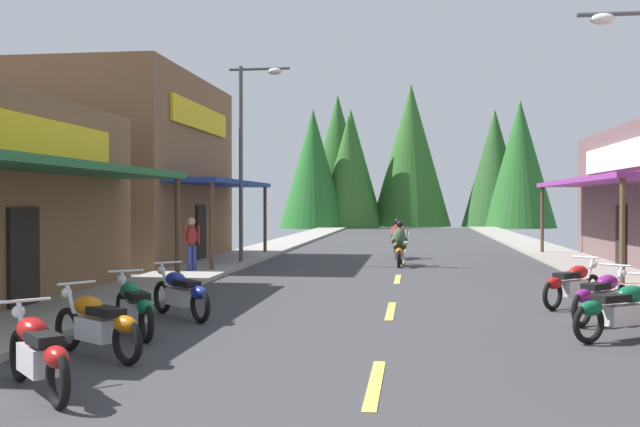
% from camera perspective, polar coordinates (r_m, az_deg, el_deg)
% --- Properties ---
extents(ground, '(10.26, 75.98, 0.10)m').
position_cam_1_polar(ground, '(24.34, 6.39, -4.40)').
color(ground, '#38383A').
extents(sidewalk_left, '(2.22, 75.98, 0.12)m').
position_cam_1_polar(sidewalk_left, '(25.23, -7.96, -3.96)').
color(sidewalk_left, '#9E9991').
rests_on(sidewalk_left, ground).
extents(sidewalk_right, '(2.22, 75.98, 0.12)m').
position_cam_1_polar(sidewalk_right, '(25.00, 20.87, -4.06)').
color(sidewalk_right, gray).
rests_on(sidewalk_right, ground).
extents(centerline_dashes, '(0.16, 51.10, 0.01)m').
position_cam_1_polar(centerline_dashes, '(27.16, 6.50, -3.73)').
color(centerline_dashes, '#E0C64C').
rests_on(centerline_dashes, ground).
extents(storefront_left_far, '(9.74, 9.32, 6.78)m').
position_cam_1_polar(storefront_left_far, '(28.13, -17.24, 3.29)').
color(storefront_left_far, brown).
rests_on(storefront_left_far, ground).
extents(streetlamp_left, '(2.13, 0.30, 6.92)m').
position_cam_1_polar(streetlamp_left, '(25.17, -5.64, 6.01)').
color(streetlamp_left, '#474C51').
rests_on(streetlamp_left, ground).
extents(motorcycle_parked_right_3, '(1.83, 1.29, 1.04)m').
position_cam_1_polar(motorcycle_parked_right_3, '(12.49, 22.82, -7.03)').
color(motorcycle_parked_right_3, black).
rests_on(motorcycle_parked_right_3, ground).
extents(motorcycle_parked_right_4, '(1.46, 1.69, 1.04)m').
position_cam_1_polar(motorcycle_parked_right_4, '(14.12, 21.45, -6.11)').
color(motorcycle_parked_right_4, black).
rests_on(motorcycle_parked_right_4, ground).
extents(motorcycle_parked_right_5, '(1.55, 1.62, 1.04)m').
position_cam_1_polar(motorcycle_parked_right_5, '(15.96, 19.42, -5.29)').
color(motorcycle_parked_right_5, black).
rests_on(motorcycle_parked_right_5, ground).
extents(motorcycle_parked_left_1, '(1.58, 1.59, 1.04)m').
position_cam_1_polar(motorcycle_parked_left_1, '(8.92, -21.50, -10.21)').
color(motorcycle_parked_left_1, black).
rests_on(motorcycle_parked_left_1, ground).
extents(motorcycle_parked_left_2, '(1.85, 1.25, 1.04)m').
position_cam_1_polar(motorcycle_parked_left_2, '(10.69, -17.28, -8.33)').
color(motorcycle_parked_left_2, black).
rests_on(motorcycle_parked_left_2, ground).
extents(motorcycle_parked_left_3, '(1.36, 1.77, 1.04)m').
position_cam_1_polar(motorcycle_parked_left_3, '(12.31, -14.56, -7.11)').
color(motorcycle_parked_left_3, black).
rests_on(motorcycle_parked_left_3, ground).
extents(motorcycle_parked_left_4, '(1.63, 1.54, 1.04)m').
position_cam_1_polar(motorcycle_parked_left_4, '(13.90, -10.97, -6.18)').
color(motorcycle_parked_left_4, black).
rests_on(motorcycle_parked_left_4, ground).
extents(rider_cruising_lead, '(0.60, 2.14, 1.57)m').
position_cam_1_polar(rider_cruising_lead, '(24.82, 6.37, -2.66)').
color(rider_cruising_lead, black).
rests_on(rider_cruising_lead, ground).
extents(rider_cruising_trailing, '(0.60, 2.14, 1.57)m').
position_cam_1_polar(rider_cruising_trailing, '(28.11, 6.18, -2.25)').
color(rider_cruising_trailing, black).
rests_on(rider_cruising_trailing, ground).
extents(pedestrian_by_shop, '(0.43, 0.45, 1.74)m').
position_cam_1_polar(pedestrian_by_shop, '(22.23, -10.16, -2.17)').
color(pedestrian_by_shop, '#333F8C').
rests_on(pedestrian_by_shop, ground).
extents(treeline_backdrop, '(23.56, 12.32, 13.08)m').
position_cam_1_polar(treeline_backdrop, '(64.44, 6.30, 3.99)').
color(treeline_backdrop, '#2C5E23').
rests_on(treeline_backdrop, ground).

